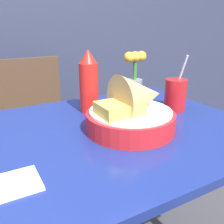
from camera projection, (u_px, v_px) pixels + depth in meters
name	position (u px, v px, depth m)	size (l,w,h in m)	color
dining_table	(97.00, 162.00, 0.83)	(1.04, 0.73, 0.73)	navy
chair_far_window	(33.00, 122.00, 1.45)	(0.40, 0.40, 0.87)	#473323
food_basket	(134.00, 111.00, 0.78)	(0.28, 0.28, 0.18)	red
ketchup_bottle	(89.00, 83.00, 0.93)	(0.07, 0.07, 0.24)	red
drink_cup	(175.00, 96.00, 0.97)	(0.08, 0.08, 0.22)	red
flower_vase	(135.00, 78.00, 1.06)	(0.10, 0.07, 0.21)	gray
napkin	(9.00, 185.00, 0.52)	(0.13, 0.10, 0.01)	white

